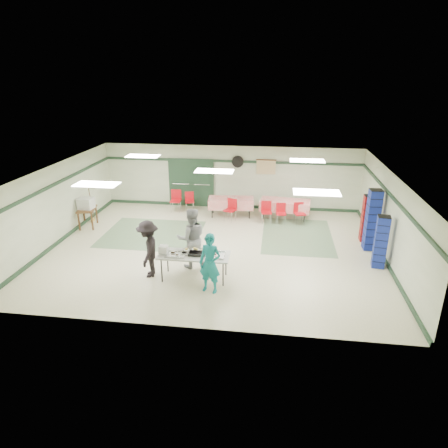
# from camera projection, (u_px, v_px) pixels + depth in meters

# --- Properties ---
(floor) EXTENTS (11.00, 11.00, 0.00)m
(floor) POSITION_uv_depth(u_px,v_px,m) (215.00, 248.00, 13.52)
(floor) COLOR beige
(floor) RESTS_ON ground
(ceiling) EXTENTS (11.00, 11.00, 0.00)m
(ceiling) POSITION_uv_depth(u_px,v_px,m) (214.00, 170.00, 12.56)
(ceiling) COLOR white
(ceiling) RESTS_ON wall_back
(wall_back) EXTENTS (11.00, 0.00, 11.00)m
(wall_back) POSITION_uv_depth(u_px,v_px,m) (231.00, 177.00, 17.20)
(wall_back) COLOR beige
(wall_back) RESTS_ON floor
(wall_front) EXTENTS (11.00, 0.00, 11.00)m
(wall_front) POSITION_uv_depth(u_px,v_px,m) (184.00, 276.00, 8.87)
(wall_front) COLOR beige
(wall_front) RESTS_ON floor
(wall_left) EXTENTS (0.00, 9.00, 9.00)m
(wall_left) POSITION_uv_depth(u_px,v_px,m) (57.00, 204.00, 13.72)
(wall_left) COLOR beige
(wall_left) RESTS_ON floor
(wall_right) EXTENTS (0.00, 9.00, 9.00)m
(wall_right) POSITION_uv_depth(u_px,v_px,m) (390.00, 219.00, 12.36)
(wall_right) COLOR beige
(wall_right) RESTS_ON floor
(trim_back) EXTENTS (11.00, 0.06, 0.10)m
(trim_back) POSITION_uv_depth(u_px,v_px,m) (231.00, 161.00, 16.93)
(trim_back) COLOR #1E3825
(trim_back) RESTS_ON wall_back
(baseboard_back) EXTENTS (11.00, 0.06, 0.12)m
(baseboard_back) POSITION_uv_depth(u_px,v_px,m) (230.00, 206.00, 17.64)
(baseboard_back) COLOR #1E3825
(baseboard_back) RESTS_ON floor
(trim_left) EXTENTS (0.06, 9.00, 0.10)m
(trim_left) POSITION_uv_depth(u_px,v_px,m) (55.00, 184.00, 13.47)
(trim_left) COLOR #1E3825
(trim_left) RESTS_ON wall_back
(baseboard_left) EXTENTS (0.06, 9.00, 0.12)m
(baseboard_left) POSITION_uv_depth(u_px,v_px,m) (63.00, 239.00, 14.18)
(baseboard_left) COLOR #1E3825
(baseboard_left) RESTS_ON floor
(trim_right) EXTENTS (0.06, 9.00, 0.10)m
(trim_right) POSITION_uv_depth(u_px,v_px,m) (392.00, 197.00, 12.11)
(trim_right) COLOR #1E3825
(trim_right) RESTS_ON wall_back
(baseboard_right) EXTENTS (0.06, 9.00, 0.12)m
(baseboard_right) POSITION_uv_depth(u_px,v_px,m) (383.00, 256.00, 12.82)
(baseboard_right) COLOR #1E3825
(baseboard_right) RESTS_ON floor
(green_patch_a) EXTENTS (3.50, 3.00, 0.01)m
(green_patch_a) POSITION_uv_depth(u_px,v_px,m) (152.00, 234.00, 14.76)
(green_patch_a) COLOR gray
(green_patch_a) RESTS_ON floor
(green_patch_b) EXTENTS (2.50, 3.50, 0.01)m
(green_patch_b) POSITION_uv_depth(u_px,v_px,m) (297.00, 236.00, 14.56)
(green_patch_b) COLOR gray
(green_patch_b) RESTS_ON floor
(double_door_left) EXTENTS (0.90, 0.06, 2.10)m
(double_door_left) POSITION_uv_depth(u_px,v_px,m) (181.00, 183.00, 17.53)
(double_door_left) COLOR gray
(double_door_left) RESTS_ON floor
(double_door_right) EXTENTS (0.90, 0.06, 2.10)m
(double_door_right) POSITION_uv_depth(u_px,v_px,m) (202.00, 183.00, 17.41)
(double_door_right) COLOR gray
(double_door_right) RESTS_ON floor
(door_frame) EXTENTS (2.00, 0.03, 2.15)m
(door_frame) POSITION_uv_depth(u_px,v_px,m) (191.00, 183.00, 17.45)
(door_frame) COLOR #1E3825
(door_frame) RESTS_ON floor
(wall_fan) EXTENTS (0.50, 0.10, 0.50)m
(wall_fan) POSITION_uv_depth(u_px,v_px,m) (238.00, 162.00, 16.86)
(wall_fan) COLOR black
(wall_fan) RESTS_ON wall_back
(scroll_banner) EXTENTS (0.80, 0.02, 0.60)m
(scroll_banner) POSITION_uv_depth(u_px,v_px,m) (266.00, 167.00, 16.79)
(scroll_banner) COLOR tan
(scroll_banner) RESTS_ON wall_back
(serving_table) EXTENTS (2.03, 0.83, 0.76)m
(serving_table) POSITION_uv_depth(u_px,v_px,m) (194.00, 256.00, 11.32)
(serving_table) COLOR #BBBBB6
(serving_table) RESTS_ON floor
(sheet_tray_right) EXTENTS (0.64, 0.49, 0.02)m
(sheet_tray_right) POSITION_uv_depth(u_px,v_px,m) (213.00, 255.00, 11.24)
(sheet_tray_right) COLOR silver
(sheet_tray_right) RESTS_ON serving_table
(sheet_tray_mid) EXTENTS (0.64, 0.48, 0.02)m
(sheet_tray_mid) POSITION_uv_depth(u_px,v_px,m) (194.00, 252.00, 11.44)
(sheet_tray_mid) COLOR silver
(sheet_tray_mid) RESTS_ON serving_table
(sheet_tray_left) EXTENTS (0.56, 0.43, 0.02)m
(sheet_tray_left) POSITION_uv_depth(u_px,v_px,m) (176.00, 255.00, 11.26)
(sheet_tray_left) COLOR silver
(sheet_tray_left) RESTS_ON serving_table
(baking_pan) EXTENTS (0.48, 0.30, 0.08)m
(baking_pan) POSITION_uv_depth(u_px,v_px,m) (197.00, 254.00, 11.27)
(baking_pan) COLOR black
(baking_pan) RESTS_ON serving_table
(foam_box_stack) EXTENTS (0.24, 0.22, 0.22)m
(foam_box_stack) POSITION_uv_depth(u_px,v_px,m) (163.00, 249.00, 11.36)
(foam_box_stack) COLOR white
(foam_box_stack) RESTS_ON serving_table
(volunteer_teal) EXTENTS (0.68, 0.53, 1.67)m
(volunteer_teal) POSITION_uv_depth(u_px,v_px,m) (210.00, 263.00, 10.61)
(volunteer_teal) COLOR #137E86
(volunteer_teal) RESTS_ON floor
(volunteer_grey) EXTENTS (1.09, 0.97, 1.86)m
(volunteer_grey) POSITION_uv_depth(u_px,v_px,m) (191.00, 238.00, 11.97)
(volunteer_grey) COLOR gray
(volunteer_grey) RESTS_ON floor
(volunteer_dark) EXTENTS (0.79, 1.18, 1.70)m
(volunteer_dark) POSITION_uv_depth(u_px,v_px,m) (148.00, 249.00, 11.45)
(volunteer_dark) COLOR black
(volunteer_dark) RESTS_ON floor
(dining_table_a) EXTENTS (2.06, 1.11, 0.77)m
(dining_table_a) POSITION_uv_depth(u_px,v_px,m) (285.00, 205.00, 16.13)
(dining_table_a) COLOR red
(dining_table_a) RESTS_ON floor
(dining_table_b) EXTENTS (1.89, 0.97, 0.77)m
(dining_table_b) POSITION_uv_depth(u_px,v_px,m) (231.00, 203.00, 16.40)
(dining_table_b) COLOR red
(dining_table_b) RESTS_ON floor
(chair_a) EXTENTS (0.41, 0.41, 0.81)m
(chair_a) POSITION_uv_depth(u_px,v_px,m) (281.00, 211.00, 15.65)
(chair_a) COLOR #B40E1A
(chair_a) RESTS_ON floor
(chair_b) EXTENTS (0.45, 0.45, 0.86)m
(chair_b) POSITION_uv_depth(u_px,v_px,m) (266.00, 210.00, 15.71)
(chair_b) COLOR #B40E1A
(chair_b) RESTS_ON floor
(chair_c) EXTENTS (0.50, 0.50, 0.86)m
(chair_c) POSITION_uv_depth(u_px,v_px,m) (299.00, 211.00, 15.55)
(chair_c) COLOR #B40E1A
(chair_c) RESTS_ON floor
(chair_d) EXTENTS (0.55, 0.55, 0.90)m
(chair_d) POSITION_uv_depth(u_px,v_px,m) (231.00, 208.00, 15.87)
(chair_d) COLOR #B40E1A
(chair_d) RESTS_ON floor
(chair_loose_a) EXTENTS (0.46, 0.46, 0.81)m
(chair_loose_a) POSITION_uv_depth(u_px,v_px,m) (190.00, 199.00, 17.10)
(chair_loose_a) COLOR #B40E1A
(chair_loose_a) RESTS_ON floor
(chair_loose_b) EXTENTS (0.45, 0.45, 0.93)m
(chair_loose_b) POSITION_uv_depth(u_px,v_px,m) (176.00, 198.00, 16.97)
(chair_loose_b) COLOR #B40E1A
(chair_loose_b) RESTS_ON floor
(crate_stack_blue_a) EXTENTS (0.41, 0.41, 2.08)m
(crate_stack_blue_a) POSITION_uv_depth(u_px,v_px,m) (372.00, 220.00, 13.12)
(crate_stack_blue_a) COLOR navy
(crate_stack_blue_a) RESTS_ON floor
(crate_stack_red) EXTENTS (0.37, 0.37, 1.67)m
(crate_stack_red) POSITION_uv_depth(u_px,v_px,m) (367.00, 219.00, 13.85)
(crate_stack_red) COLOR maroon
(crate_stack_red) RESTS_ON floor
(crate_stack_blue_b) EXTENTS (0.41, 0.41, 1.65)m
(crate_stack_blue_b) POSITION_uv_depth(u_px,v_px,m) (381.00, 242.00, 11.97)
(crate_stack_blue_b) COLOR navy
(crate_stack_blue_b) RESTS_ON floor
(printer_table) EXTENTS (0.78, 1.04, 0.74)m
(printer_table) POSITION_uv_depth(u_px,v_px,m) (87.00, 211.00, 15.20)
(printer_table) COLOR brown
(printer_table) RESTS_ON floor
(office_printer) EXTENTS (0.54, 0.48, 0.42)m
(office_printer) POSITION_uv_depth(u_px,v_px,m) (86.00, 203.00, 15.08)
(office_printer) COLOR #B9B8B4
(office_printer) RESTS_ON printer_table
(broom) EXTENTS (0.07, 0.24, 1.48)m
(broom) POSITION_uv_depth(u_px,v_px,m) (91.00, 203.00, 15.70)
(broom) COLOR brown
(broom) RESTS_ON floor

